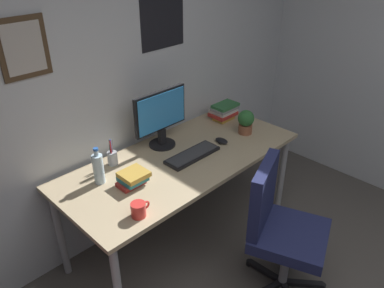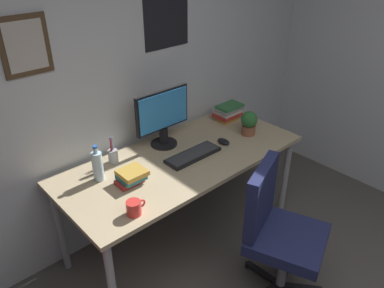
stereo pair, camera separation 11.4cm
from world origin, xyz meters
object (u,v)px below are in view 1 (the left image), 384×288
pen_cup (112,157)px  book_stack_left (224,111)px  water_bottle (98,168)px  computer_mouse (222,141)px  potted_plant (246,121)px  monitor (161,116)px  book_stack_right (133,178)px  coffee_mug_near (139,210)px  office_chair (279,224)px  keyboard (192,155)px

pen_cup → book_stack_left: (1.10, -0.06, 0.02)m
water_bottle → pen_cup: 0.23m
computer_mouse → potted_plant: 0.27m
pen_cup → book_stack_left: 1.10m
monitor → book_stack_right: (-0.47, -0.26, -0.19)m
coffee_mug_near → book_stack_right: bearing=58.6°
office_chair → monitor: monitor is taller
water_bottle → book_stack_right: water_bottle is taller
keyboard → water_bottle: water_bottle is taller
monitor → computer_mouse: bearing=-41.1°
monitor → office_chair: bearing=-84.0°
computer_mouse → pen_cup: 0.83m
monitor → coffee_mug_near: 0.85m
computer_mouse → potted_plant: bearing=-5.4°
keyboard → book_stack_right: bearing=177.2°
water_bottle → coffee_mug_near: size_ratio=2.03×
monitor → book_stack_right: 0.57m
water_bottle → office_chair: bearing=-52.4°
office_chair → monitor: bearing=96.0°
pen_cup → book_stack_right: (-0.05, -0.29, -0.01)m
potted_plant → pen_cup: (-1.02, 0.36, -0.05)m
keyboard → book_stack_right: book_stack_right is taller
water_bottle → computer_mouse: bearing=-12.7°
office_chair → pen_cup: bearing=116.8°
computer_mouse → coffee_mug_near: coffee_mug_near is taller
potted_plant → book_stack_right: potted_plant is taller
computer_mouse → keyboard: bearing=176.8°
monitor → coffee_mug_near: monitor is taller
computer_mouse → coffee_mug_near: size_ratio=0.88×
potted_plant → book_stack_left: size_ratio=0.86×
computer_mouse → coffee_mug_near: bearing=-166.9°
office_chair → monitor: size_ratio=2.07×
office_chair → potted_plant: bearing=54.0°
monitor → book_stack_left: bearing=-2.3°
computer_mouse → book_stack_right: bearing=177.0°
office_chair → potted_plant: potted_plant is taller
book_stack_left → keyboard: bearing=-158.3°
office_chair → potted_plant: 0.91m
coffee_mug_near → potted_plant: size_ratio=0.64×
keyboard → water_bottle: size_ratio=1.70×
potted_plant → book_stack_left: bearing=74.7°
computer_mouse → potted_plant: (0.26, -0.02, 0.09)m
office_chair → book_stack_right: size_ratio=5.06×
computer_mouse → coffee_mug_near: 1.00m
potted_plant → pen_cup: pen_cup is taller
water_bottle → pen_cup: bearing=33.2°
computer_mouse → water_bottle: bearing=167.3°
monitor → computer_mouse: 0.51m
pen_cup → computer_mouse: bearing=-23.7°
monitor → water_bottle: monitor is taller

